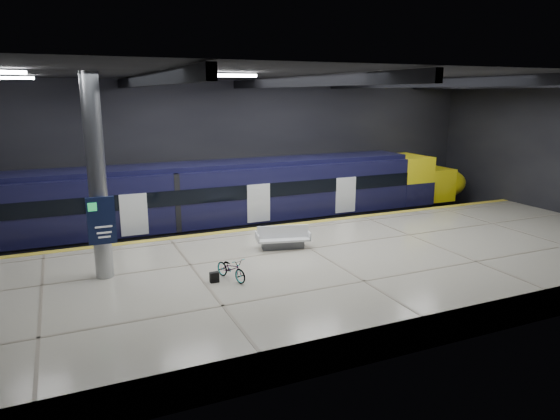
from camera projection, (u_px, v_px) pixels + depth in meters
ground at (299, 266)px, 21.61m from camera, size 30.00×30.00×0.00m
room_shell at (300, 133)px, 20.30m from camera, size 30.10×16.10×8.05m
platform at (328, 273)px, 19.26m from camera, size 30.00×11.00×1.10m
safety_strip at (274, 226)px, 23.80m from camera, size 30.00×0.40×0.01m
rails at (254, 233)px, 26.49m from camera, size 30.00×1.52×0.16m
train at (227, 199)px, 25.45m from camera, size 29.40×2.84×3.79m
bench at (283, 240)px, 20.40m from camera, size 2.33×1.36×0.96m
bicycle at (231, 269)px, 16.94m from camera, size 1.00×1.59×0.79m
pannier_bag at (214, 277)px, 16.76m from camera, size 0.30×0.19×0.35m
info_column at (97, 181)px, 16.53m from camera, size 0.90×0.78×6.90m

